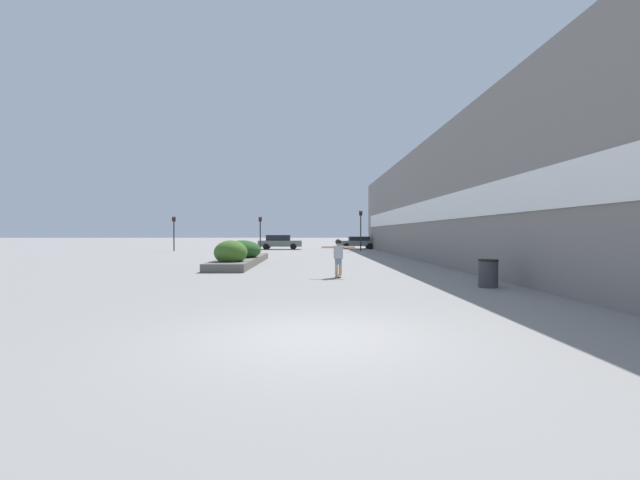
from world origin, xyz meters
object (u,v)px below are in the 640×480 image
(car_center_left, at_px, (358,242))
(traffic_light_left, at_px, (260,227))
(skateboard, at_px, (338,275))
(trash_bin, at_px, (488,273))
(car_leftmost, at_px, (433,242))
(skateboarder, at_px, (338,253))
(car_center_right, at_px, (280,242))
(traffic_light_far_left, at_px, (174,227))
(traffic_light_right, at_px, (361,224))

(car_center_left, xyz_separation_m, traffic_light_left, (-9.93, -5.11, 1.53))
(skateboard, distance_m, trash_bin, 5.46)
(skateboard, height_order, car_center_left, car_center_left)
(trash_bin, height_order, car_leftmost, car_leftmost)
(skateboard, distance_m, skateboarder, 0.85)
(car_center_right, bearing_deg, skateboarder, 8.54)
(skateboard, distance_m, traffic_light_left, 25.50)
(car_leftmost, height_order, traffic_light_left, traffic_light_left)
(car_leftmost, xyz_separation_m, car_center_left, (-7.58, 2.21, -0.06))
(car_center_right, bearing_deg, traffic_light_left, -24.36)
(car_leftmost, bearing_deg, skateboarder, -22.86)
(skateboard, relative_size, traffic_light_far_left, 0.23)
(skateboard, height_order, trash_bin, trash_bin)
(skateboarder, height_order, car_center_left, skateboarder)
(trash_bin, xyz_separation_m, traffic_light_left, (-10.33, 27.83, 1.80))
(traffic_light_left, bearing_deg, skateboarder, -76.67)
(skateboarder, bearing_deg, trash_bin, -29.38)
(car_center_left, bearing_deg, traffic_light_right, 176.45)
(car_center_left, height_order, traffic_light_left, traffic_light_left)
(traffic_light_left, xyz_separation_m, traffic_light_far_left, (-8.06, -0.46, -0.01))
(trash_bin, height_order, car_center_left, car_center_left)
(car_leftmost, xyz_separation_m, traffic_light_right, (-7.93, -3.54, 1.80))
(car_leftmost, distance_m, traffic_light_left, 17.80)
(car_center_right, height_order, traffic_light_right, traffic_light_right)
(car_center_right, relative_size, traffic_light_left, 1.38)
(skateboard, bearing_deg, traffic_light_right, 86.66)
(traffic_light_left, bearing_deg, car_center_right, 65.64)
(skateboard, bearing_deg, traffic_light_left, 108.75)
(car_center_left, height_order, traffic_light_right, traffic_light_right)
(car_leftmost, distance_m, car_center_left, 7.89)
(car_center_right, xyz_separation_m, traffic_light_far_left, (-9.68, -4.02, 1.45))
(trash_bin, height_order, traffic_light_left, traffic_light_left)
(traffic_light_left, bearing_deg, car_leftmost, 9.40)
(traffic_light_left, height_order, traffic_light_right, traffic_light_right)
(trash_bin, relative_size, traffic_light_far_left, 0.27)
(car_leftmost, relative_size, traffic_light_left, 1.43)
(skateboard, xyz_separation_m, trash_bin, (4.47, -3.11, 0.37))
(car_leftmost, xyz_separation_m, traffic_light_left, (-17.51, -2.90, 1.46))
(car_center_left, bearing_deg, car_leftmost, -106.24)
(car_leftmost, bearing_deg, skateboard, -22.86)
(skateboard, relative_size, traffic_light_right, 0.20)
(car_leftmost, relative_size, traffic_light_far_left, 1.43)
(car_center_right, xyz_separation_m, traffic_light_left, (-1.61, -3.56, 1.46))
(skateboard, bearing_deg, traffic_light_far_left, 125.27)
(trash_bin, height_order, car_center_right, car_center_right)
(skateboarder, xyz_separation_m, trash_bin, (4.47, -3.11, -0.49))
(car_center_left, distance_m, traffic_light_right, 6.05)
(trash_bin, distance_m, car_leftmost, 31.56)
(car_center_left, bearing_deg, trash_bin, -179.30)
(skateboarder, relative_size, car_leftmost, 0.29)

